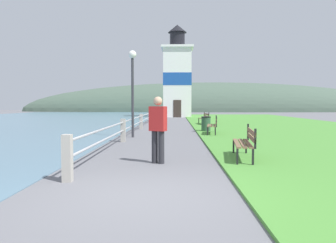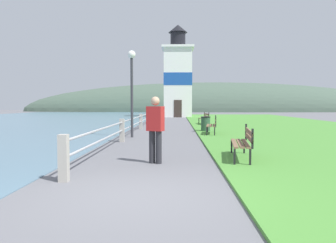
% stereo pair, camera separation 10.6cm
% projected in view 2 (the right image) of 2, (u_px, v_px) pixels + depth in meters
% --- Properties ---
extents(ground_plane, '(160.00, 160.00, 0.00)m').
position_uv_depth(ground_plane, '(137.00, 197.00, 5.41)').
color(ground_plane, slate).
extents(grass_verge, '(12.00, 49.57, 0.06)m').
position_uv_depth(grass_verge, '(283.00, 127.00, 21.68)').
color(grass_verge, '#4C8E38').
rests_on(grass_verge, ground_plane).
extents(seawall_railing, '(0.18, 27.27, 0.94)m').
position_uv_depth(seawall_railing, '(141.00, 120.00, 19.95)').
color(seawall_railing, '#A8A399').
rests_on(seawall_railing, ground_plane).
extents(park_bench_near, '(0.71, 2.00, 0.94)m').
position_uv_depth(park_bench_near, '(243.00, 141.00, 8.83)').
color(park_bench_near, brown).
rests_on(park_bench_near, ground_plane).
extents(park_bench_midway, '(0.68, 1.92, 0.94)m').
position_uv_depth(park_bench_midway, '(213.00, 124.00, 16.21)').
color(park_bench_midway, brown).
rests_on(park_bench_midway, ground_plane).
extents(park_bench_far, '(0.63, 1.99, 0.94)m').
position_uv_depth(park_bench_far, '(205.00, 118.00, 23.86)').
color(park_bench_far, brown).
rests_on(park_bench_far, ground_plane).
extents(lighthouse, '(3.73, 3.73, 10.91)m').
position_uv_depth(lighthouse, '(178.00, 77.00, 38.97)').
color(lighthouse, white).
rests_on(lighthouse, ground_plane).
extents(person_strolling, '(0.48, 0.38, 1.72)m').
position_uv_depth(person_strolling, '(155.00, 127.00, 8.40)').
color(person_strolling, '#28282D').
rests_on(person_strolling, ground_plane).
extents(trash_bin, '(0.54, 0.54, 0.84)m').
position_uv_depth(trash_bin, '(206.00, 124.00, 17.97)').
color(trash_bin, '#2D5138').
rests_on(trash_bin, ground_plane).
extents(lamp_post, '(0.36, 0.36, 3.96)m').
position_uv_depth(lamp_post, '(132.00, 78.00, 14.90)').
color(lamp_post, '#333338').
rests_on(lamp_post, ground_plane).
extents(distant_hillside, '(80.00, 16.00, 12.00)m').
position_uv_depth(distant_hillside, '(213.00, 111.00, 68.11)').
color(distant_hillside, '#475B4C').
rests_on(distant_hillside, ground_plane).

